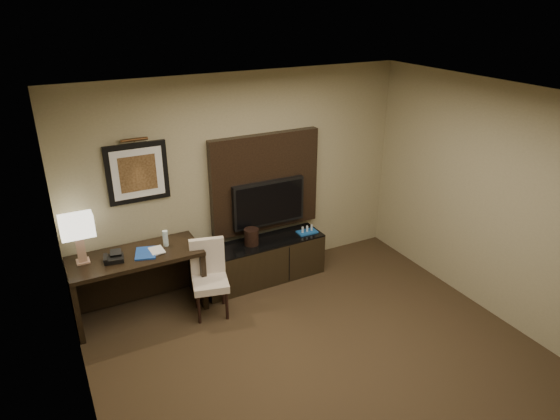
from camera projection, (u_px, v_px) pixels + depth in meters
floor at (347, 386)px, 4.90m from camera, size 4.50×5.00×0.01m
ceiling at (365, 113)px, 3.82m from camera, size 4.50×5.00×0.01m
wall_back at (242, 179)px, 6.39m from camera, size 4.50×0.01×2.70m
wall_left at (84, 342)px, 3.41m from camera, size 0.01×5.00×2.70m
wall_right at (529, 217)px, 5.30m from camera, size 0.01×5.00×2.70m
desk at (139, 284)px, 5.86m from camera, size 1.49×0.65×0.80m
credenza at (263, 261)px, 6.61m from camera, size 1.66×0.49×0.57m
tv_wall_panel at (265, 183)px, 6.50m from camera, size 1.50×0.12×1.30m
tv at (269, 203)px, 6.52m from camera, size 1.00×0.08×0.60m
artwork at (137, 173)px, 5.71m from camera, size 0.70×0.04×0.70m
picture_light at (134, 140)px, 5.52m from camera, size 0.04×0.04×0.30m
desk_chair at (210, 283)px, 5.84m from camera, size 0.50×0.55×0.85m
table_lamp at (79, 240)px, 5.43m from camera, size 0.38×0.27×0.56m
desk_phone at (114, 257)px, 5.55m from camera, size 0.24×0.22×0.10m
blue_folder at (146, 253)px, 5.71m from camera, size 0.30×0.36×0.02m
book at (149, 245)px, 5.69m from camera, size 0.16×0.03×0.21m
water_bottle at (165, 238)px, 5.87m from camera, size 0.07×0.07×0.19m
ice_bucket at (251, 237)px, 6.39m from camera, size 0.22×0.22×0.21m
minibar_tray at (307, 229)px, 6.72m from camera, size 0.27×0.17×0.10m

